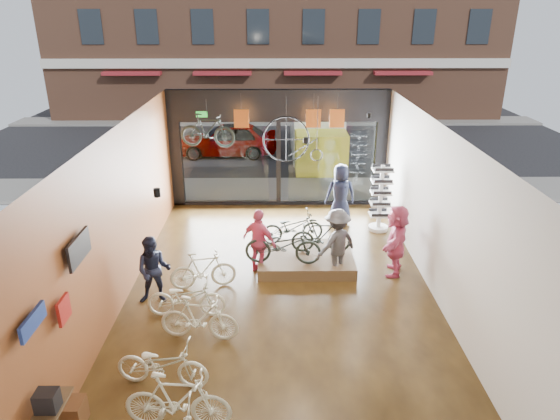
{
  "coord_description": "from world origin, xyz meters",
  "views": [
    {
      "loc": [
        -0.12,
        -9.69,
        6.11
      ],
      "look_at": [
        -0.0,
        1.4,
        1.62
      ],
      "focal_mm": 32.0,
      "sensor_mm": 36.0,
      "label": 1
    }
  ],
  "objects_px": {
    "floor_bike_3": "(199,318)",
    "display_bike_left": "(283,245)",
    "display_bike_right": "(292,227)",
    "penny_farthing": "(296,141)",
    "floor_bike_1": "(177,401)",
    "customer_4": "(340,194)",
    "hung_bike": "(208,130)",
    "street_car": "(227,139)",
    "customer_5": "(396,240)",
    "customer_1": "(154,270)",
    "floor_bike_2": "(162,364)",
    "box_truck": "(317,133)",
    "customer_3": "(337,243)",
    "floor_bike_4": "(186,298)",
    "floor_bike_5": "(203,270)",
    "display_platform": "(305,259)",
    "sunglasses_rack": "(380,198)",
    "customer_2": "(259,241)",
    "display_bike_mid": "(321,236)"
  },
  "relations": [
    {
      "from": "floor_bike_3",
      "to": "display_bike_left",
      "type": "distance_m",
      "value": 3.12
    },
    {
      "from": "display_bike_right",
      "to": "penny_farthing",
      "type": "distance_m",
      "value": 2.88
    },
    {
      "from": "floor_bike_1",
      "to": "display_bike_left",
      "type": "relative_size",
      "value": 0.91
    },
    {
      "from": "floor_bike_1",
      "to": "customer_4",
      "type": "xyz_separation_m",
      "value": [
        3.48,
        8.03,
        0.42
      ]
    },
    {
      "from": "customer_4",
      "to": "hung_bike",
      "type": "distance_m",
      "value": 4.35
    },
    {
      "from": "floor_bike_3",
      "to": "display_bike_left",
      "type": "relative_size",
      "value": 0.85
    },
    {
      "from": "street_car",
      "to": "customer_5",
      "type": "xyz_separation_m",
      "value": [
        5.04,
        -10.77,
        0.16
      ]
    },
    {
      "from": "customer_4",
      "to": "customer_1",
      "type": "bearing_deg",
      "value": 39.49
    },
    {
      "from": "floor_bike_2",
      "to": "customer_4",
      "type": "relative_size",
      "value": 0.88
    },
    {
      "from": "box_truck",
      "to": "floor_bike_3",
      "type": "height_order",
      "value": "box_truck"
    },
    {
      "from": "box_truck",
      "to": "customer_3",
      "type": "bearing_deg",
      "value": -91.83
    },
    {
      "from": "floor_bike_4",
      "to": "penny_farthing",
      "type": "relative_size",
      "value": 0.97
    },
    {
      "from": "floor_bike_5",
      "to": "customer_5",
      "type": "distance_m",
      "value": 4.7
    },
    {
      "from": "floor_bike_5",
      "to": "customer_3",
      "type": "distance_m",
      "value": 3.25
    },
    {
      "from": "display_platform",
      "to": "sunglasses_rack",
      "type": "bearing_deg",
      "value": 43.34
    },
    {
      "from": "floor_bike_4",
      "to": "customer_1",
      "type": "bearing_deg",
      "value": 55.03
    },
    {
      "from": "box_truck",
      "to": "display_bike_right",
      "type": "height_order",
      "value": "box_truck"
    },
    {
      "from": "display_bike_left",
      "to": "customer_2",
      "type": "relative_size",
      "value": 1.12
    },
    {
      "from": "floor_bike_1",
      "to": "customer_5",
      "type": "relative_size",
      "value": 0.94
    },
    {
      "from": "floor_bike_3",
      "to": "display_bike_right",
      "type": "height_order",
      "value": "display_bike_right"
    },
    {
      "from": "display_platform",
      "to": "sunglasses_rack",
      "type": "xyz_separation_m",
      "value": [
        2.29,
        2.17,
        0.84
      ]
    },
    {
      "from": "floor_bike_4",
      "to": "customer_5",
      "type": "xyz_separation_m",
      "value": [
        4.83,
        1.82,
        0.46
      ]
    },
    {
      "from": "floor_bike_3",
      "to": "sunglasses_rack",
      "type": "bearing_deg",
      "value": -33.65
    },
    {
      "from": "customer_2",
      "to": "hung_bike",
      "type": "height_order",
      "value": "hung_bike"
    },
    {
      "from": "display_bike_mid",
      "to": "hung_bike",
      "type": "xyz_separation_m",
      "value": [
        -3.07,
        2.41,
        2.17
      ]
    },
    {
      "from": "floor_bike_5",
      "to": "customer_2",
      "type": "relative_size",
      "value": 0.93
    },
    {
      "from": "display_bike_left",
      "to": "hung_bike",
      "type": "xyz_separation_m",
      "value": [
        -2.09,
        3.0,
        2.14
      ]
    },
    {
      "from": "box_truck",
      "to": "customer_5",
      "type": "xyz_separation_m",
      "value": [
        1.14,
        -9.77,
        -0.33
      ]
    },
    {
      "from": "floor_bike_3",
      "to": "customer_2",
      "type": "height_order",
      "value": "customer_2"
    },
    {
      "from": "hung_bike",
      "to": "display_platform",
      "type": "bearing_deg",
      "value": -123.82
    },
    {
      "from": "floor_bike_3",
      "to": "display_bike_mid",
      "type": "xyz_separation_m",
      "value": [
        2.67,
        3.19,
        0.28
      ]
    },
    {
      "from": "display_platform",
      "to": "customer_2",
      "type": "bearing_deg",
      "value": -163.27
    },
    {
      "from": "floor_bike_1",
      "to": "hung_bike",
      "type": "distance_m",
      "value": 8.23
    },
    {
      "from": "floor_bike_1",
      "to": "customer_2",
      "type": "height_order",
      "value": "customer_2"
    },
    {
      "from": "box_truck",
      "to": "floor_bike_2",
      "type": "height_order",
      "value": "box_truck"
    },
    {
      "from": "penny_farthing",
      "to": "display_bike_left",
      "type": "bearing_deg",
      "value": -97.1
    },
    {
      "from": "customer_1",
      "to": "customer_4",
      "type": "relative_size",
      "value": 0.85
    },
    {
      "from": "customer_2",
      "to": "customer_4",
      "type": "height_order",
      "value": "customer_4"
    },
    {
      "from": "floor_bike_5",
      "to": "customer_4",
      "type": "bearing_deg",
      "value": -54.9
    },
    {
      "from": "display_bike_right",
      "to": "customer_2",
      "type": "xyz_separation_m",
      "value": [
        -0.84,
        -1.03,
        0.09
      ]
    },
    {
      "from": "customer_3",
      "to": "customer_5",
      "type": "bearing_deg",
      "value": 149.19
    },
    {
      "from": "floor_bike_2",
      "to": "customer_4",
      "type": "bearing_deg",
      "value": -20.59
    },
    {
      "from": "display_bike_mid",
      "to": "customer_4",
      "type": "bearing_deg",
      "value": -16.4
    },
    {
      "from": "customer_2",
      "to": "customer_1",
      "type": "bearing_deg",
      "value": 67.03
    },
    {
      "from": "display_bike_right",
      "to": "customer_2",
      "type": "relative_size",
      "value": 1.01
    },
    {
      "from": "floor_bike_2",
      "to": "customer_1",
      "type": "height_order",
      "value": "customer_1"
    },
    {
      "from": "box_truck",
      "to": "floor_bike_5",
      "type": "relative_size",
      "value": 4.04
    },
    {
      "from": "street_car",
      "to": "customer_1",
      "type": "height_order",
      "value": "customer_1"
    },
    {
      "from": "floor_bike_5",
      "to": "hung_bike",
      "type": "height_order",
      "value": "hung_bike"
    },
    {
      "from": "floor_bike_2",
      "to": "customer_3",
      "type": "height_order",
      "value": "customer_3"
    }
  ]
}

